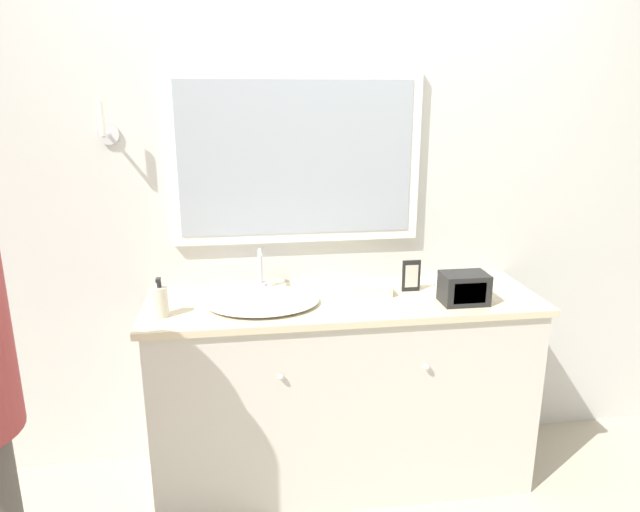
{
  "coord_description": "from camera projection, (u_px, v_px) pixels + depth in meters",
  "views": [
    {
      "loc": [
        -0.44,
        -2.05,
        1.79
      ],
      "look_at": [
        -0.11,
        0.29,
        1.11
      ],
      "focal_mm": 32.0,
      "sensor_mm": 36.0,
      "label": 1
    }
  ],
  "objects": [
    {
      "name": "appliance_box",
      "position": [
        464.0,
        288.0,
        2.46
      ],
      "size": [
        0.2,
        0.14,
        0.13
      ],
      "color": "black",
      "rests_on": "vanity_counter"
    },
    {
      "name": "hand_towel_near_sink",
      "position": [
        369.0,
        289.0,
        2.57
      ],
      "size": [
        0.19,
        0.12,
        0.05
      ],
      "color": "silver",
      "rests_on": "vanity_counter"
    },
    {
      "name": "wall_back",
      "position": [
        332.0,
        204.0,
        2.71
      ],
      "size": [
        8.0,
        0.18,
        2.55
      ],
      "color": "silver",
      "rests_on": "ground_plane"
    },
    {
      "name": "soap_bottle",
      "position": [
        160.0,
        301.0,
        2.3
      ],
      "size": [
        0.06,
        0.06,
        0.17
      ],
      "color": "beige",
      "rests_on": "vanity_counter"
    },
    {
      "name": "sink_basin",
      "position": [
        263.0,
        300.0,
        2.45
      ],
      "size": [
        0.49,
        0.43,
        0.2
      ],
      "color": "white",
      "rests_on": "vanity_counter"
    },
    {
      "name": "vanity_counter",
      "position": [
        343.0,
        390.0,
        2.65
      ],
      "size": [
        1.75,
        0.55,
        0.91
      ],
      "color": "beige",
      "rests_on": "ground_plane"
    },
    {
      "name": "hand_towel_far_corner",
      "position": [
        453.0,
        280.0,
        2.71
      ],
      "size": [
        0.18,
        0.11,
        0.04
      ],
      "color": "white",
      "rests_on": "vanity_counter"
    },
    {
      "name": "picture_frame",
      "position": [
        411.0,
        276.0,
        2.6
      ],
      "size": [
        0.08,
        0.01,
        0.15
      ],
      "color": "black",
      "rests_on": "vanity_counter"
    }
  ]
}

